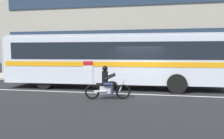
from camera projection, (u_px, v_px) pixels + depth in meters
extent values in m
plane|color=black|center=(139.00, 92.00, 11.05)|extent=(60.00, 60.00, 0.00)
cube|color=#A39E93|center=(141.00, 79.00, 16.05)|extent=(28.00, 3.80, 0.15)
cube|color=silver|center=(138.00, 94.00, 10.46)|extent=(26.60, 0.14, 0.01)
cube|color=gray|center=(143.00, 21.00, 17.89)|extent=(28.00, 0.80, 9.98)
cube|color=#233347|center=(142.00, 37.00, 17.59)|extent=(25.76, 0.10, 1.40)
cube|color=silver|center=(114.00, 60.00, 12.35)|extent=(13.08, 3.01, 2.70)
cube|color=black|center=(114.00, 51.00, 12.30)|extent=(12.05, 3.01, 0.96)
cube|color=orange|center=(114.00, 63.00, 12.36)|extent=(12.82, 3.03, 0.28)
cube|color=#ADB1BA|center=(114.00, 37.00, 12.23)|extent=(12.82, 2.87, 0.16)
cylinder|color=black|center=(44.00, 80.00, 11.98)|extent=(1.04, 0.30, 1.04)
cylinder|color=black|center=(177.00, 84.00, 10.68)|extent=(1.04, 0.30, 1.04)
torus|color=black|center=(123.00, 92.00, 9.39)|extent=(0.69, 0.22, 0.69)
torus|color=black|center=(92.00, 92.00, 9.37)|extent=(0.69, 0.22, 0.69)
cube|color=silver|center=(107.00, 90.00, 9.37)|extent=(0.68, 0.40, 0.36)
ellipsoid|color=black|center=(112.00, 84.00, 9.35)|extent=(0.52, 0.37, 0.24)
cube|color=black|center=(102.00, 85.00, 9.35)|extent=(0.60, 0.36, 0.12)
cylinder|color=silver|center=(122.00, 85.00, 9.37)|extent=(0.28, 0.11, 0.58)
cylinder|color=silver|center=(120.00, 79.00, 9.34)|extent=(0.16, 0.64, 0.04)
cylinder|color=silver|center=(100.00, 91.00, 9.21)|extent=(0.56, 0.19, 0.09)
cube|color=black|center=(105.00, 77.00, 9.32)|extent=(0.34, 0.41, 0.56)
sphere|color=black|center=(105.00, 69.00, 9.29)|extent=(0.26, 0.26, 0.26)
cylinder|color=#232D4C|center=(108.00, 83.00, 9.53)|extent=(0.44, 0.23, 0.15)
cylinder|color=#232D4C|center=(112.00, 88.00, 9.55)|extent=(0.13, 0.13, 0.46)
cylinder|color=#232D4C|center=(108.00, 84.00, 9.17)|extent=(0.44, 0.23, 0.15)
cylinder|color=#232D4C|center=(112.00, 89.00, 9.19)|extent=(0.13, 0.13, 0.46)
cylinder|color=black|center=(110.00, 76.00, 9.52)|extent=(0.53, 0.21, 0.32)
cylinder|color=black|center=(110.00, 77.00, 9.12)|extent=(0.53, 0.21, 0.32)
cylinder|color=olive|center=(93.00, 75.00, 9.30)|extent=(0.02, 0.02, 1.25)
cube|color=red|center=(88.00, 63.00, 9.25)|extent=(0.44, 0.10, 0.20)
cube|color=white|center=(88.00, 68.00, 9.27)|extent=(0.44, 0.10, 0.20)
cylinder|color=gold|center=(158.00, 76.00, 14.98)|extent=(0.22, 0.22, 0.58)
sphere|color=gold|center=(158.00, 71.00, 14.95)|extent=(0.20, 0.20, 0.20)
cylinder|color=gold|center=(158.00, 76.00, 14.84)|extent=(0.09, 0.10, 0.09)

